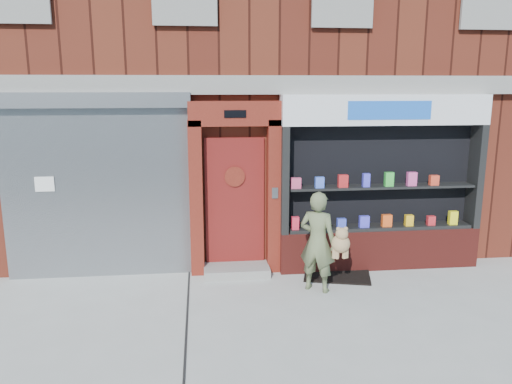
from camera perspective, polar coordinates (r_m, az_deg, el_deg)
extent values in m
plane|color=#9E9E99|center=(7.13, 5.02, -14.13)|extent=(80.00, 80.00, 0.00)
cube|color=#4B1A11|center=(12.36, -0.32, 16.08)|extent=(12.00, 8.00, 8.00)
cube|color=gray|center=(8.29, 2.76, 12.12)|extent=(12.00, 0.16, 0.30)
cube|color=gray|center=(8.55, -17.65, -0.25)|extent=(3.00, 0.10, 2.80)
cube|color=slate|center=(8.32, -18.40, 9.95)|extent=(3.10, 0.30, 0.24)
cube|color=white|center=(8.65, -23.02, 0.84)|extent=(0.30, 0.01, 0.24)
cube|color=#5A170F|center=(8.33, -6.86, -0.78)|extent=(0.22, 0.28, 2.60)
cube|color=#5A170F|center=(8.42, 2.03, -0.57)|extent=(0.22, 0.28, 2.60)
cube|color=#5A170F|center=(8.15, -2.48, 8.96)|extent=(1.50, 0.28, 0.40)
cube|color=black|center=(8.00, -2.40, 8.91)|extent=(0.35, 0.01, 0.12)
cube|color=maroon|center=(8.48, -2.44, -1.17)|extent=(1.00, 0.06, 2.20)
cylinder|color=black|center=(8.35, -2.45, 1.77)|extent=(0.28, 0.02, 0.28)
cylinder|color=#5A170F|center=(8.34, -2.44, 1.76)|extent=(0.34, 0.02, 0.34)
cube|color=gray|center=(8.55, -2.24, -8.94)|extent=(1.10, 0.55, 0.15)
cube|color=slate|center=(8.25, 2.19, -0.12)|extent=(0.10, 0.02, 0.18)
cube|color=maroon|center=(9.07, 13.75, -6.21)|extent=(3.50, 0.40, 0.70)
cube|color=black|center=(8.32, 3.19, 1.39)|extent=(0.12, 0.40, 1.80)
cube|color=black|center=(9.49, 23.77, 1.70)|extent=(0.12, 0.40, 1.80)
cube|color=black|center=(8.93, 13.75, 1.79)|extent=(3.30, 0.03, 1.80)
cube|color=black|center=(8.96, 13.88, -3.90)|extent=(3.20, 0.36, 0.06)
cube|color=black|center=(8.79, 14.11, 0.62)|extent=(3.20, 0.36, 0.04)
cube|color=white|center=(8.63, 14.56, 9.10)|extent=(3.50, 0.40, 0.50)
cube|color=blue|center=(8.44, 15.06, 9.01)|extent=(1.40, 0.01, 0.30)
cube|color=#E42842|center=(8.45, 4.50, -3.57)|extent=(0.12, 0.09, 0.22)
cube|color=yellow|center=(8.53, 7.14, -3.46)|extent=(0.13, 0.09, 0.22)
cube|color=blue|center=(8.64, 9.73, -3.53)|extent=(0.15, 0.09, 0.17)
cube|color=#4644E9|center=(8.75, 12.25, -3.32)|extent=(0.16, 0.09, 0.20)
cube|color=#FC561A|center=(8.88, 14.70, -3.18)|extent=(0.17, 0.09, 0.21)
cube|color=yellow|center=(9.04, 17.07, -3.11)|extent=(0.14, 0.09, 0.19)
cube|color=red|center=(9.21, 19.35, -3.09)|extent=(0.13, 0.09, 0.16)
cube|color=yellow|center=(9.38, 21.58, -2.76)|extent=(0.14, 0.09, 0.24)
cube|color=#D54772|center=(8.29, 4.58, 1.03)|extent=(0.17, 0.09, 0.18)
cube|color=#4467E7|center=(8.37, 7.27, 1.10)|extent=(0.15, 0.09, 0.18)
cube|color=red|center=(8.47, 9.90, 1.25)|extent=(0.16, 0.09, 0.21)
cube|color=#4645EB|center=(8.59, 12.47, 1.34)|extent=(0.11, 0.09, 0.23)
cube|color=green|center=(8.73, 14.96, 1.42)|extent=(0.14, 0.09, 0.24)
cube|color=#DD4993|center=(8.88, 17.36, 1.44)|extent=(0.16, 0.09, 0.23)
cube|color=#E24127|center=(9.05, 19.67, 1.28)|extent=(0.15, 0.09, 0.17)
imported|color=#5D6844|center=(7.76, 7.05, -5.66)|extent=(0.69, 0.63, 1.58)
sphere|color=#A37E51|center=(7.71, 9.65, -5.84)|extent=(0.28, 0.28, 0.28)
sphere|color=#A37E51|center=(7.61, 9.79, -4.72)|extent=(0.19, 0.19, 0.19)
sphere|color=#A37E51|center=(7.57, 9.40, -4.19)|extent=(0.07, 0.07, 0.07)
sphere|color=#A37E51|center=(7.61, 10.23, -4.16)|extent=(0.07, 0.07, 0.07)
cylinder|color=#A37E51|center=(7.73, 8.93, -6.88)|extent=(0.07, 0.07, 0.17)
cylinder|color=#A37E51|center=(7.78, 10.29, -6.80)|extent=(0.07, 0.07, 0.17)
cylinder|color=#A37E51|center=(7.72, 9.24, -6.91)|extent=(0.07, 0.07, 0.17)
cylinder|color=#A37E51|center=(7.75, 10.06, -6.86)|extent=(0.07, 0.07, 0.17)
cube|color=black|center=(8.64, 9.23, -9.31)|extent=(1.25, 1.01, 0.03)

